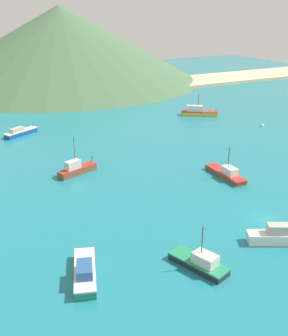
# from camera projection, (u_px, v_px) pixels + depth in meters

# --- Properties ---
(ground) EXTENTS (260.00, 280.00, 0.50)m
(ground) POSITION_uv_depth(u_px,v_px,m) (162.00, 157.00, 84.95)
(ground) COLOR teal
(fishing_boat_0) EXTENTS (4.70, 7.82, 5.48)m
(fishing_boat_0) POSITION_uv_depth(u_px,v_px,m) (200.00, 262.00, 48.55)
(fishing_boat_0) COLOR #232328
(fishing_boat_0) RESTS_ON ground
(fishing_boat_1) EXTENTS (5.04, 8.79, 2.28)m
(fishing_boat_1) POSITION_uv_depth(u_px,v_px,m) (85.00, 272.00, 46.73)
(fishing_boat_1) COLOR #198466
(fishing_boat_1) RESTS_ON ground
(fishing_boat_2) EXTENTS (8.53, 5.96, 2.25)m
(fishing_boat_2) POSITION_uv_depth(u_px,v_px,m) (20.00, 132.00, 98.07)
(fishing_boat_2) COLOR #14478C
(fishing_boat_2) RESTS_ON ground
(fishing_boat_3) EXTENTS (7.94, 4.40, 7.09)m
(fishing_boat_3) POSITION_uv_depth(u_px,v_px,m) (76.00, 169.00, 75.49)
(fishing_boat_3) COLOR brown
(fishing_boat_3) RESTS_ON ground
(fishing_boat_8) EXTENTS (9.82, 7.52, 6.05)m
(fishing_boat_8) POSITION_uv_depth(u_px,v_px,m) (198.00, 112.00, 115.60)
(fishing_boat_8) COLOR gold
(fishing_boat_8) RESTS_ON ground
(fishing_boat_9) EXTENTS (2.63, 9.72, 5.69)m
(fishing_boat_9) POSITION_uv_depth(u_px,v_px,m) (226.00, 173.00, 74.23)
(fishing_boat_9) COLOR brown
(fishing_boat_9) RESTS_ON ground
(fishing_boat_10) EXTENTS (9.84, 6.42, 2.64)m
(fishing_boat_10) POSITION_uv_depth(u_px,v_px,m) (285.00, 236.00, 53.68)
(fishing_boat_10) COLOR silver
(fishing_boat_10) RESTS_ON ground
(buoy_1) EXTENTS (0.95, 0.95, 0.95)m
(buoy_1) POSITION_uv_depth(u_px,v_px,m) (262.00, 126.00, 105.63)
(buoy_1) COLOR silver
(buoy_1) RESTS_ON ground
(beach_strip) EXTENTS (247.00, 21.06, 1.20)m
(beach_strip) POSITION_uv_depth(u_px,v_px,m) (62.00, 94.00, 141.14)
(beach_strip) COLOR beige
(beach_strip) RESTS_ON ground
(hill_central) EXTENTS (109.24, 109.24, 28.72)m
(hill_central) POSITION_uv_depth(u_px,v_px,m) (61.00, 44.00, 163.63)
(hill_central) COLOR #476B47
(hill_central) RESTS_ON ground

